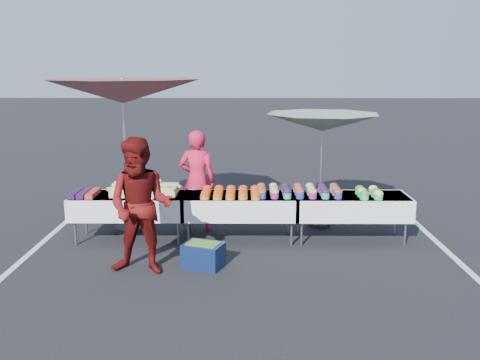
{
  "coord_description": "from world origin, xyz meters",
  "views": [
    {
      "loc": [
        0.06,
        -8.41,
        2.8
      ],
      "look_at": [
        0.0,
        0.0,
        1.0
      ],
      "focal_mm": 40.0,
      "sensor_mm": 36.0,
      "label": 1
    }
  ],
  "objects_px": {
    "umbrella_left": "(123,93)",
    "table_left": "(130,205)",
    "customer": "(141,206)",
    "table_center": "(240,205)",
    "umbrella_right": "(322,123)",
    "table_right": "(351,205)",
    "storage_bin": "(203,255)",
    "vendor": "(197,180)"
  },
  "relations": [
    {
      "from": "table_left",
      "to": "umbrella_left",
      "type": "xyz_separation_m",
      "value": [
        -0.12,
        0.4,
        1.79
      ]
    },
    {
      "from": "table_left",
      "to": "umbrella_right",
      "type": "relative_size",
      "value": 0.79
    },
    {
      "from": "table_right",
      "to": "umbrella_right",
      "type": "height_order",
      "value": "umbrella_right"
    },
    {
      "from": "table_left",
      "to": "vendor",
      "type": "bearing_deg",
      "value": 27.42
    },
    {
      "from": "umbrella_right",
      "to": "storage_bin",
      "type": "bearing_deg",
      "value": -133.96
    },
    {
      "from": "customer",
      "to": "table_center",
      "type": "bearing_deg",
      "value": 54.89
    },
    {
      "from": "customer",
      "to": "table_left",
      "type": "bearing_deg",
      "value": 115.75
    },
    {
      "from": "table_right",
      "to": "umbrella_left",
      "type": "bearing_deg",
      "value": 173.87
    },
    {
      "from": "customer",
      "to": "umbrella_left",
      "type": "distance_m",
      "value": 2.41
    },
    {
      "from": "umbrella_left",
      "to": "table_right",
      "type": "bearing_deg",
      "value": -6.13
    },
    {
      "from": "umbrella_right",
      "to": "table_left",
      "type": "bearing_deg",
      "value": -166.83
    },
    {
      "from": "vendor",
      "to": "umbrella_right",
      "type": "height_order",
      "value": "umbrella_right"
    },
    {
      "from": "vendor",
      "to": "umbrella_right",
      "type": "distance_m",
      "value": 2.36
    },
    {
      "from": "table_right",
      "to": "storage_bin",
      "type": "bearing_deg",
      "value": -151.81
    },
    {
      "from": "customer",
      "to": "umbrella_right",
      "type": "relative_size",
      "value": 0.8
    },
    {
      "from": "table_left",
      "to": "customer",
      "type": "relative_size",
      "value": 0.99
    },
    {
      "from": "storage_bin",
      "to": "table_center",
      "type": "bearing_deg",
      "value": 88.19
    },
    {
      "from": "table_center",
      "to": "customer",
      "type": "height_order",
      "value": "customer"
    },
    {
      "from": "table_right",
      "to": "customer",
      "type": "relative_size",
      "value": 0.99
    },
    {
      "from": "customer",
      "to": "storage_bin",
      "type": "relative_size",
      "value": 2.92
    },
    {
      "from": "table_center",
      "to": "umbrella_right",
      "type": "distance_m",
      "value": 2.03
    },
    {
      "from": "table_left",
      "to": "table_right",
      "type": "distance_m",
      "value": 3.6
    },
    {
      "from": "table_center",
      "to": "table_left",
      "type": "bearing_deg",
      "value": 180.0
    },
    {
      "from": "umbrella_left",
      "to": "storage_bin",
      "type": "bearing_deg",
      "value": -49.27
    },
    {
      "from": "umbrella_right",
      "to": "umbrella_left",
      "type": "bearing_deg",
      "value": -173.99
    },
    {
      "from": "umbrella_left",
      "to": "table_left",
      "type": "bearing_deg",
      "value": -73.11
    },
    {
      "from": "table_center",
      "to": "table_right",
      "type": "distance_m",
      "value": 1.8
    },
    {
      "from": "vendor",
      "to": "storage_bin",
      "type": "height_order",
      "value": "vendor"
    },
    {
      "from": "vendor",
      "to": "umbrella_right",
      "type": "bearing_deg",
      "value": -167.24
    },
    {
      "from": "vendor",
      "to": "table_center",
      "type": "bearing_deg",
      "value": 150.79
    },
    {
      "from": "table_center",
      "to": "storage_bin",
      "type": "distance_m",
      "value": 1.4
    },
    {
      "from": "customer",
      "to": "umbrella_right",
      "type": "xyz_separation_m",
      "value": [
        2.74,
        2.19,
        0.9
      ]
    },
    {
      "from": "table_right",
      "to": "storage_bin",
      "type": "height_order",
      "value": "table_right"
    },
    {
      "from": "table_right",
      "to": "vendor",
      "type": "xyz_separation_m",
      "value": [
        -2.54,
        0.55,
        0.29
      ]
    },
    {
      "from": "umbrella_left",
      "to": "table_center",
      "type": "bearing_deg",
      "value": -11.76
    },
    {
      "from": "table_left",
      "to": "table_center",
      "type": "xyz_separation_m",
      "value": [
        1.8,
        0.0,
        0.0
      ]
    },
    {
      "from": "storage_bin",
      "to": "umbrella_left",
      "type": "bearing_deg",
      "value": 151.32
    },
    {
      "from": "table_center",
      "to": "vendor",
      "type": "relative_size",
      "value": 1.06
    },
    {
      "from": "table_right",
      "to": "umbrella_right",
      "type": "bearing_deg",
      "value": 117.58
    },
    {
      "from": "table_right",
      "to": "umbrella_right",
      "type": "relative_size",
      "value": 0.79
    },
    {
      "from": "table_left",
      "to": "storage_bin",
      "type": "xyz_separation_m",
      "value": [
        1.29,
        -1.24,
        -0.4
      ]
    },
    {
      "from": "table_center",
      "to": "storage_bin",
      "type": "bearing_deg",
      "value": -112.4
    }
  ]
}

